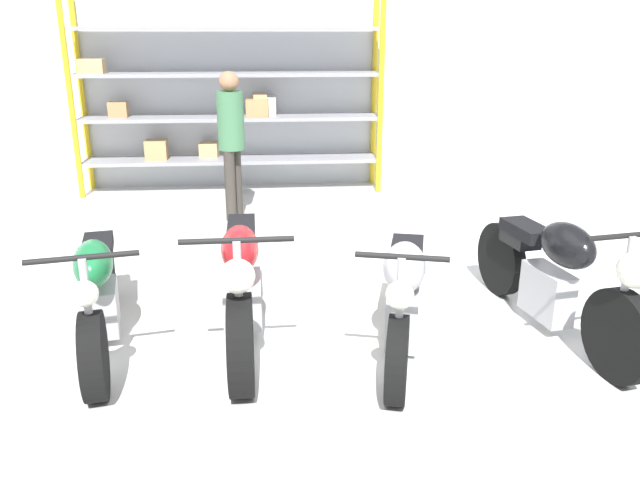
% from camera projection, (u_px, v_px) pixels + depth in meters
% --- Properties ---
extents(ground_plane, '(30.00, 30.00, 0.00)m').
position_uv_depth(ground_plane, '(324.00, 346.00, 4.65)').
color(ground_plane, silver).
extents(back_wall, '(30.00, 0.08, 3.60)m').
position_uv_depth(back_wall, '(292.00, 62.00, 9.07)').
color(back_wall, silver).
rests_on(back_wall, ground_plane).
extents(shelving_rack, '(4.30, 0.63, 2.66)m').
position_uv_depth(shelving_rack, '(225.00, 100.00, 8.81)').
color(shelving_rack, gold).
rests_on(shelving_rack, ground_plane).
extents(motorcycle_green, '(0.74, 2.11, 0.95)m').
position_uv_depth(motorcycle_green, '(98.00, 291.00, 4.58)').
color(motorcycle_green, black).
rests_on(motorcycle_green, ground_plane).
extents(motorcycle_red, '(0.70, 2.18, 1.04)m').
position_uv_depth(motorcycle_red, '(242.00, 283.00, 4.62)').
color(motorcycle_red, black).
rests_on(motorcycle_red, ground_plane).
extents(motorcycle_silver, '(0.76, 1.98, 0.97)m').
position_uv_depth(motorcycle_silver, '(403.00, 295.00, 4.52)').
color(motorcycle_silver, black).
rests_on(motorcycle_silver, ground_plane).
extents(motorcycle_black, '(0.65, 2.15, 1.02)m').
position_uv_depth(motorcycle_black, '(557.00, 274.00, 4.71)').
color(motorcycle_black, black).
rests_on(motorcycle_black, ground_plane).
extents(person_browsing, '(0.42, 0.42, 1.79)m').
position_uv_depth(person_browsing, '(231.00, 133.00, 7.50)').
color(person_browsing, '#38332D').
rests_on(person_browsing, ground_plane).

